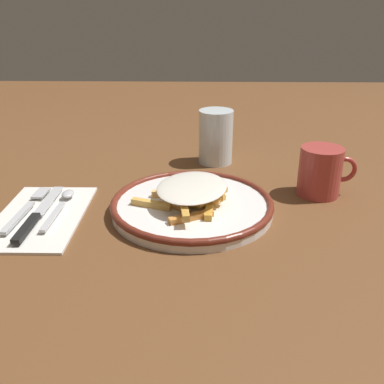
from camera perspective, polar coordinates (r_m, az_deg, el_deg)
ground_plane at (r=0.76m, az=0.00°, el=-2.60°), size 2.60×2.60×0.00m
plate at (r=0.75m, az=0.00°, el=-1.74°), size 0.28×0.28×0.02m
fries_heap at (r=0.75m, az=-0.36°, el=0.08°), size 0.18×0.19×0.04m
napkin at (r=0.78m, az=-19.41°, el=-2.90°), size 0.15×0.24×0.01m
fork at (r=0.80m, az=-21.04°, el=-2.02°), size 0.02×0.18×0.01m
knife at (r=0.76m, az=-19.95°, el=-3.04°), size 0.02×0.21×0.01m
spoon at (r=0.80m, az=-16.76°, el=-1.28°), size 0.02×0.15×0.01m
water_glass at (r=0.97m, az=3.15°, el=7.29°), size 0.08×0.08×0.12m
coffee_mug at (r=0.84m, az=16.66°, el=2.62°), size 0.11×0.08×0.09m
salt_shaker at (r=1.01m, az=3.56°, el=6.46°), size 0.04×0.04×0.07m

